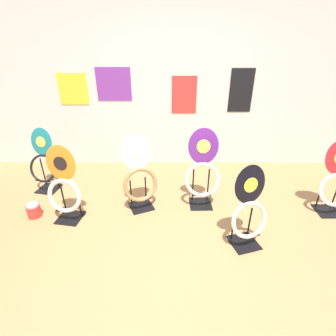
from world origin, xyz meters
name	(u,v)px	position (x,y,z in m)	size (l,w,h in m)	color
ground_plane	(177,274)	(0.00, 0.00, 0.00)	(14.00, 14.00, 0.00)	#A37547
wall_back	(175,83)	(0.00, 2.34, 1.30)	(8.00, 0.07, 2.60)	silver
toilet_seat_display_orange_sun	(64,190)	(-1.27, 0.81, 0.40)	(0.43, 0.32, 0.93)	black
toilet_seat_display_crimson_swirl	(336,183)	(1.88, 0.97, 0.40)	(0.41, 0.28, 0.91)	black
toilet_seat_display_white_plain	(139,178)	(-0.44, 1.05, 0.42)	(0.46, 0.37, 0.96)	black
toilet_seat_display_jazz_black	(249,211)	(0.71, 0.41, 0.41)	(0.42, 0.35, 0.89)	black
toilet_seat_display_purple_note	(202,173)	(0.33, 1.11, 0.45)	(0.44, 0.29, 1.00)	black
toilet_seat_display_teal_sax	(43,162)	(-1.78, 1.46, 0.42)	(0.41, 0.33, 0.88)	black
paint_can	(34,210)	(-1.70, 0.84, 0.09)	(0.16, 0.16, 0.17)	red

